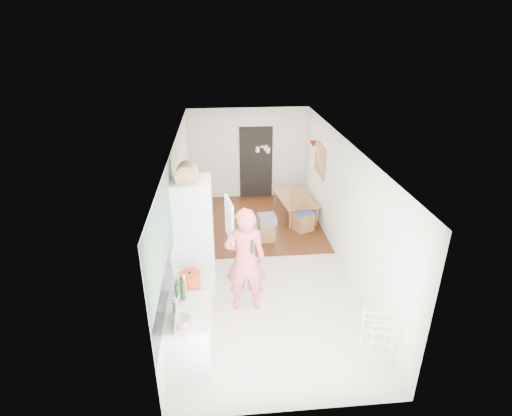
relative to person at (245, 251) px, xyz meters
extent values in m
cube|color=beige|center=(0.43, 1.38, -1.11)|extent=(3.20, 7.00, 0.01)
cube|color=#582511|center=(0.43, 3.23, -1.10)|extent=(3.20, 3.30, 0.01)
cube|color=gray|center=(-1.16, -0.62, 0.74)|extent=(0.02, 3.00, 1.30)
cube|color=black|center=(-1.16, -1.17, 0.04)|extent=(0.02, 1.90, 0.50)
cube|color=black|center=(0.63, 4.86, -0.11)|extent=(0.90, 0.04, 2.00)
cube|color=white|center=(-0.87, -1.17, -0.68)|extent=(0.60, 0.90, 0.86)
cube|color=beige|center=(-0.87, -1.17, -0.22)|extent=(0.62, 0.92, 0.06)
cube|color=white|center=(-0.87, -0.42, -0.67)|extent=(0.60, 0.60, 0.88)
cube|color=silver|center=(-0.87, -0.42, -0.21)|extent=(0.60, 0.60, 0.04)
cube|color=white|center=(-0.84, 0.60, -0.03)|extent=(0.66, 0.66, 2.15)
cube|color=white|center=(-0.23, 0.30, 0.44)|extent=(0.14, 0.56, 0.70)
cube|color=white|center=(-0.53, 0.60, 0.44)|extent=(0.02, 0.52, 0.66)
cube|color=tan|center=(2.01, 3.28, 0.44)|extent=(0.03, 0.90, 0.70)
cube|color=#975630|center=(1.99, 3.28, 0.44)|extent=(0.00, 0.94, 0.74)
cone|color=maroon|center=(1.97, 3.93, 0.64)|extent=(0.18, 0.18, 0.16)
imported|color=#F06067|center=(0.00, 0.00, 0.00)|extent=(0.82, 0.55, 2.21)
imported|color=#975630|center=(1.52, 3.48, -0.89)|extent=(0.84, 1.31, 0.43)
cube|color=slate|center=(0.64, 2.31, -0.58)|extent=(0.41, 0.41, 0.17)
cylinder|color=red|center=(-0.86, -0.55, -0.09)|extent=(0.38, 0.38, 0.19)
cylinder|color=silver|center=(-0.90, -1.46, -0.13)|extent=(0.23, 0.23, 0.11)
cylinder|color=#1B3A1E|center=(0.11, -0.13, 0.15)|extent=(0.05, 0.05, 0.24)
cylinder|color=#1B3A1E|center=(-1.00, -0.98, -0.04)|extent=(0.08, 0.08, 0.30)
cylinder|color=#1B3A1E|center=(-0.93, -0.91, -0.04)|extent=(0.08, 0.08, 0.29)
cylinder|color=silver|center=(-1.01, -1.21, -0.09)|extent=(0.10, 0.10, 0.20)
cylinder|color=tan|center=(-1.02, -0.75, -0.08)|extent=(0.07, 0.07, 0.21)
cylinder|color=tan|center=(-0.93, -0.78, -0.07)|extent=(0.07, 0.07, 0.24)
camera|label=1|loc=(-0.34, -5.58, 3.34)|focal=28.00mm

